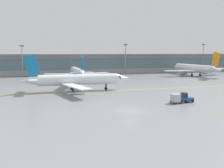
# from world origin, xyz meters

# --- Properties ---
(ground_plane) EXTENTS (400.00, 400.00, 0.00)m
(ground_plane) POSITION_xyz_m (0.00, 0.00, 0.00)
(ground_plane) COLOR gray
(taxiway_centreline_stripe) EXTENTS (109.99, 1.86, 0.01)m
(taxiway_centreline_stripe) POSITION_xyz_m (-5.31, 24.14, 0.00)
(taxiway_centreline_stripe) COLOR yellow
(taxiway_centreline_stripe) RESTS_ON ground_plane
(terminal_concourse) EXTENTS (201.28, 11.00, 9.60)m
(terminal_concourse) POSITION_xyz_m (0.00, 80.77, 4.92)
(terminal_concourse) COLOR #9EA3A8
(terminal_concourse) RESTS_ON ground_plane
(gate_airplane_1) EXTENTS (26.15, 28.04, 9.31)m
(gate_airplane_1) POSITION_xyz_m (-1.16, 58.37, 2.79)
(gate_airplane_1) COLOR white
(gate_airplane_1) RESTS_ON ground_plane
(gate_airplane_2) EXTENTS (30.39, 32.81, 10.86)m
(gate_airplane_2) POSITION_xyz_m (51.32, 56.64, 3.26)
(gate_airplane_2) COLOR silver
(gate_airplane_2) RESTS_ON ground_plane
(taxiing_regional_jet) EXTENTS (29.99, 27.96, 9.96)m
(taxiing_regional_jet) POSITION_xyz_m (-5.69, 26.15, 2.99)
(taxiing_regional_jet) COLOR white
(taxiing_regional_jet) RESTS_ON ground_plane
(baggage_tug) EXTENTS (2.72, 1.84, 2.10)m
(baggage_tug) POSITION_xyz_m (14.01, 4.01, 0.89)
(baggage_tug) COLOR #194C8C
(baggage_tug) RESTS_ON ground_plane
(cargo_dolly_lead) EXTENTS (2.25, 1.80, 1.94)m
(cargo_dolly_lead) POSITION_xyz_m (11.29, 3.74, 1.05)
(cargo_dolly_lead) COLOR #595B60
(cargo_dolly_lead) RESTS_ON ground_plane
(apron_light_mast_1) EXTENTS (1.80, 0.36, 13.42)m
(apron_light_mast_1) POSITION_xyz_m (-22.50, 73.10, 7.39)
(apron_light_mast_1) COLOR gray
(apron_light_mast_1) RESTS_ON ground_plane
(apron_light_mast_2) EXTENTS (1.80, 0.36, 14.34)m
(apron_light_mast_2) POSITION_xyz_m (24.41, 73.27, 7.86)
(apron_light_mast_2) COLOR gray
(apron_light_mast_2) RESTS_ON ground_plane
(apron_light_mast_3) EXTENTS (1.80, 0.36, 14.76)m
(apron_light_mast_3) POSITION_xyz_m (69.01, 74.90, 8.07)
(apron_light_mast_3) COLOR gray
(apron_light_mast_3) RESTS_ON ground_plane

